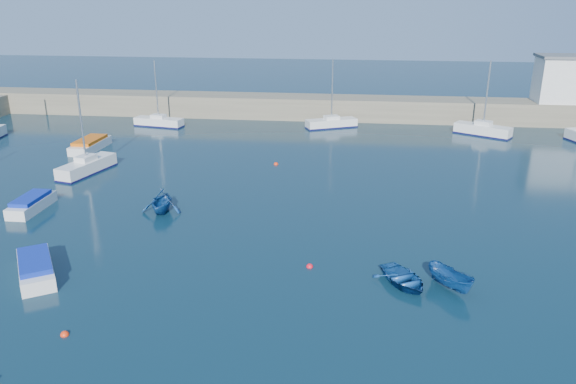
# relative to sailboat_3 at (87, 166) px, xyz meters

# --- Properties ---
(ground) EXTENTS (220.00, 220.00, 0.00)m
(ground) POSITION_rel_sailboat_3_xyz_m (18.01, -21.34, -0.61)
(ground) COLOR #0C2634
(ground) RESTS_ON ground
(back_wall) EXTENTS (96.00, 4.50, 2.60)m
(back_wall) POSITION_rel_sailboat_3_xyz_m (18.01, 24.66, 0.69)
(back_wall) COLOR #6E6753
(back_wall) RESTS_ON ground
(sailboat_3) EXTENTS (3.04, 6.13, 7.89)m
(sailboat_3) POSITION_rel_sailboat_3_xyz_m (0.00, 0.00, 0.00)
(sailboat_3) COLOR silver
(sailboat_3) RESTS_ON ground
(sailboat_5) EXTENTS (5.83, 2.58, 7.46)m
(sailboat_5) POSITION_rel_sailboat_3_xyz_m (0.09, 17.92, -0.07)
(sailboat_5) COLOR silver
(sailboat_5) RESTS_ON ground
(sailboat_6) EXTENTS (5.94, 3.94, 7.64)m
(sailboat_6) POSITION_rel_sailboat_3_xyz_m (19.81, 19.65, -0.07)
(sailboat_6) COLOR silver
(sailboat_6) RESTS_ON ground
(sailboat_7) EXTENTS (5.90, 4.47, 7.90)m
(sailboat_7) POSITION_rel_sailboat_3_xyz_m (36.16, 17.96, 0.01)
(sailboat_7) COLOR silver
(sailboat_7) RESTS_ON ground
(motorboat_0) EXTENTS (4.01, 4.89, 1.06)m
(motorboat_0) POSITION_rel_sailboat_3_xyz_m (5.65, -17.87, -0.11)
(motorboat_0) COLOR silver
(motorboat_0) RESTS_ON ground
(motorboat_1) EXTENTS (1.50, 4.28, 1.05)m
(motorboat_1) POSITION_rel_sailboat_3_xyz_m (0.07, -8.72, -0.12)
(motorboat_1) COLOR silver
(motorboat_1) RESTS_ON ground
(motorboat_2) EXTENTS (2.03, 5.49, 1.12)m
(motorboat_2) POSITION_rel_sailboat_3_xyz_m (-3.12, 7.20, -0.09)
(motorboat_2) COLOR silver
(motorboat_2) RESTS_ON ground
(dinghy_center) EXTENTS (3.76, 4.13, 0.70)m
(dinghy_center) POSITION_rel_sailboat_3_xyz_m (25.36, -16.45, -0.26)
(dinghy_center) COLOR navy
(dinghy_center) RESTS_ON ground
(dinghy_left) EXTENTS (2.94, 3.35, 1.67)m
(dinghy_left) POSITION_rel_sailboat_3_xyz_m (9.33, -7.98, 0.22)
(dinghy_left) COLOR navy
(dinghy_left) RESTS_ON ground
(dinghy_right) EXTENTS (2.69, 3.02, 1.14)m
(dinghy_right) POSITION_rel_sailboat_3_xyz_m (27.72, -16.62, -0.04)
(dinghy_right) COLOR navy
(dinghy_right) RESTS_ON ground
(buoy_0) EXTENTS (0.39, 0.39, 0.39)m
(buoy_0) POSITION_rel_sailboat_3_xyz_m (9.92, -22.98, -0.61)
(buoy_0) COLOR #F7300D
(buoy_0) RESTS_ON ground
(buoy_1) EXTENTS (0.40, 0.40, 0.40)m
(buoy_1) POSITION_rel_sailboat_3_xyz_m (20.29, -15.03, -0.61)
(buoy_1) COLOR red
(buoy_1) RESTS_ON ground
(buoy_3) EXTENTS (0.40, 0.40, 0.40)m
(buoy_3) POSITION_rel_sailboat_3_xyz_m (15.61, 4.44, -0.61)
(buoy_3) COLOR #F7300D
(buoy_3) RESTS_ON ground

